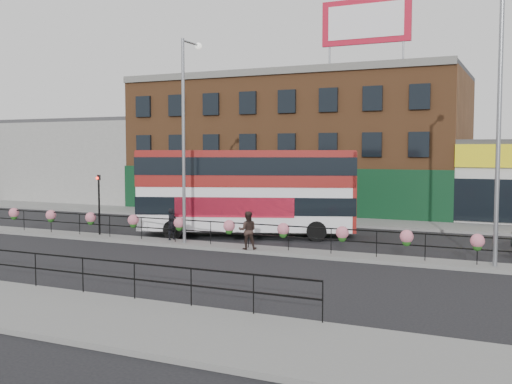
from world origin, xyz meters
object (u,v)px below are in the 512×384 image
at_px(pedestrian_a, 172,224).
at_px(lamp_column_west, 186,123).
at_px(double_decker_bus, 247,184).
at_px(pedestrian_b, 248,230).
at_px(lamp_column_east, 500,96).

bearing_deg(pedestrian_a, lamp_column_west, -92.90).
relative_size(double_decker_bus, pedestrian_a, 7.37).
bearing_deg(pedestrian_b, lamp_column_east, 160.86).
bearing_deg(lamp_column_west, pedestrian_a, 164.75).
bearing_deg(lamp_column_west, lamp_column_east, 0.29).
bearing_deg(pedestrian_b, pedestrian_a, -35.17).
distance_m(double_decker_bus, pedestrian_b, 5.25).
height_order(double_decker_bus, pedestrian_a, double_decker_bus).
xyz_separation_m(double_decker_bus, lamp_column_east, (12.59, -3.66, 3.89)).
bearing_deg(pedestrian_b, double_decker_bus, -87.55).
relative_size(pedestrian_a, lamp_column_east, 0.14).
height_order(pedestrian_a, lamp_column_west, lamp_column_west).
height_order(double_decker_bus, lamp_column_west, lamp_column_west).
xyz_separation_m(lamp_column_west, lamp_column_east, (14.09, 0.07, 0.76)).
bearing_deg(double_decker_bus, lamp_column_west, -111.86).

